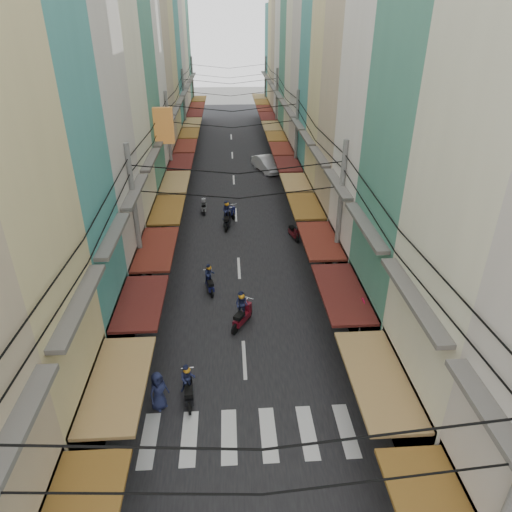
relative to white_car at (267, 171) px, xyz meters
name	(u,v)px	position (x,y,z in m)	size (l,w,h in m)	color
ground	(243,331)	(-3.18, -24.43, 0.00)	(160.00, 160.00, 0.00)	slate
road	(234,187)	(-3.18, -4.43, 0.01)	(10.00, 80.00, 0.02)	black
sidewalk_left	(158,189)	(-9.68, -4.43, 0.03)	(3.00, 80.00, 0.06)	gray
sidewalk_right	(309,186)	(3.32, -4.43, 0.03)	(3.00, 80.00, 0.06)	gray
crosswalk	(249,435)	(-3.18, -30.43, 0.03)	(7.55, 2.40, 0.01)	silver
building_row_left	(115,70)	(-11.10, -7.87, 9.78)	(7.80, 67.67, 23.70)	silver
building_row_right	(345,74)	(4.74, -7.99, 9.41)	(7.80, 68.98, 22.59)	teal
utility_poles	(233,121)	(-3.18, -9.42, 6.59)	(10.20, 66.13, 8.20)	gray
white_car	(267,171)	(0.00, 0.00, 0.00)	(4.88, 1.91, 1.72)	silver
bicycle	(380,292)	(4.32, -21.49, 0.00)	(0.53, 1.42, 0.97)	black
moving_scooters	(227,261)	(-3.87, -18.54, 0.54)	(6.39, 20.64, 1.95)	black
parked_scooters	(348,381)	(0.79, -28.50, 0.48)	(12.72, 13.22, 0.98)	black
pedestrians	(162,269)	(-7.36, -20.09, 1.04)	(12.12, 25.10, 2.19)	black
market_umbrella	(481,420)	(3.77, -32.31, 2.38)	(2.56, 2.56, 2.70)	#B2B2B7
traffic_sign	(361,316)	(1.60, -26.75, 2.32)	(0.10, 0.69, 3.15)	gray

